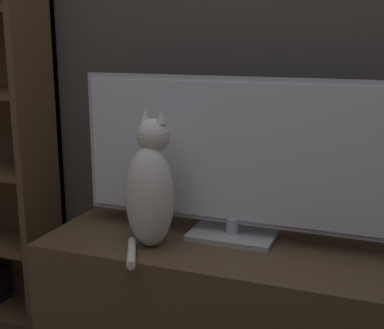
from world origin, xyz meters
name	(u,v)px	position (x,y,z in m)	size (l,w,h in m)	color
wall_back	(246,21)	(0.00, 1.22, 1.30)	(4.80, 0.05, 2.60)	#47423D
tv_stand	(217,313)	(0.00, 0.92, 0.27)	(1.24, 0.51, 0.54)	brown
tv	(234,157)	(0.03, 0.99, 0.84)	(1.14, 0.18, 0.57)	#B7B7BC
cat	(151,190)	(-0.21, 0.82, 0.74)	(0.19, 0.31, 0.47)	silver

